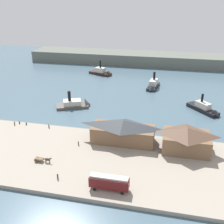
{
  "coord_description": "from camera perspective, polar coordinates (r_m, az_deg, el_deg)",
  "views": [
    {
      "loc": [
        14.69,
        -88.96,
        48.31
      ],
      "look_at": [
        -7.14,
        12.0,
        2.0
      ],
      "focal_mm": 42.04,
      "sensor_mm": 36.0,
      "label": 1
    }
  ],
  "objects": [
    {
      "name": "street_tram",
      "position": [
        70.75,
        -0.63,
        -14.95
      ],
      "size": [
        10.49,
        2.75,
        4.25
      ],
      "color": "maroon",
      "rests_on": "quay_promenade"
    },
    {
      "name": "pedestrian_at_waters_edge",
      "position": [
        76.79,
        -11.74,
        -13.54
      ],
      "size": [
        0.44,
        0.44,
        1.76
      ],
      "color": "#4C3D33",
      "rests_on": "quay_promenade"
    },
    {
      "name": "horse_cart",
      "position": [
        84.5,
        -14.86,
        -9.9
      ],
      "size": [
        5.57,
        1.43,
        1.87
      ],
      "color": "brown",
      "rests_on": "quay_promenade"
    },
    {
      "name": "ferry_departing_north",
      "position": [
        149.39,
        8.85,
        5.7
      ],
      "size": [
        6.93,
        16.01,
        10.31
      ],
      "color": "#23282D",
      "rests_on": "ground"
    },
    {
      "name": "seawall_edge",
      "position": [
        98.93,
        2.14,
        -4.77
      ],
      "size": [
        110.0,
        0.8,
        1.0
      ],
      "primitive_type": "cube",
      "color": "gray",
      "rests_on": "ground"
    },
    {
      "name": "mooring_post_center_west",
      "position": [
        109.28,
        -18.15,
        -2.42
      ],
      "size": [
        0.44,
        0.44,
        0.9
      ],
      "primitive_type": "cylinder",
      "color": "black",
      "rests_on": "quay_promenade"
    },
    {
      "name": "ferry_approaching_west",
      "position": [
        124.49,
        19.65,
        0.57
      ],
      "size": [
        14.72,
        16.02,
        9.09
      ],
      "color": "black",
      "rests_on": "ground"
    },
    {
      "name": "pedestrian_near_west_shed",
      "position": [
        110.42,
        -20.44,
        -2.3
      ],
      "size": [
        0.41,
        0.41,
        1.67
      ],
      "color": "#4C3D33",
      "rests_on": "quay_promenade"
    },
    {
      "name": "pedestrian_by_tram",
      "position": [
        90.96,
        -7.32,
        -6.73
      ],
      "size": [
        0.39,
        0.39,
        1.59
      ],
      "color": "#3D4C42",
      "rests_on": "quay_promenade"
    },
    {
      "name": "pedestrian_standing_center",
      "position": [
        104.24,
        -13.58,
        -2.98
      ],
      "size": [
        0.42,
        0.42,
        1.69
      ],
      "color": "#3D4C42",
      "rests_on": "quay_promenade"
    },
    {
      "name": "ferry_shed_west_terminal",
      "position": [
        90.75,
        2.41,
        -4.09
      ],
      "size": [
        21.86,
        9.13,
        8.29
      ],
      "color": "brown",
      "rests_on": "quay_promenade"
    },
    {
      "name": "ferry_outer_harbor",
      "position": [
        174.38,
        -2.1,
        8.58
      ],
      "size": [
        17.28,
        10.73,
        11.01
      ],
      "color": "black",
      "rests_on": "ground"
    },
    {
      "name": "far_headland",
      "position": [
        204.36,
        7.94,
        11.4
      ],
      "size": [
        180.0,
        24.0,
        8.0
      ],
      "primitive_type": "cube",
      "color": "#60665B",
      "rests_on": "ground"
    },
    {
      "name": "ground_plane",
      "position": [
        102.29,
        2.5,
        -4.06
      ],
      "size": [
        320.0,
        320.0,
        0.0
      ],
      "primitive_type": "plane",
      "color": "#476070"
    },
    {
      "name": "ferry_mid_harbor",
      "position": [
        124.41,
        -7.56,
        1.68
      ],
      "size": [
        17.23,
        12.16,
        10.45
      ],
      "color": "#514C47",
      "rests_on": "ground"
    },
    {
      "name": "mooring_post_east",
      "position": [
        111.05,
        -19.5,
        -2.18
      ],
      "size": [
        0.44,
        0.44,
        0.9
      ],
      "primitive_type": "cylinder",
      "color": "black",
      "rests_on": "quay_promenade"
    },
    {
      "name": "ferry_shed_east_terminal",
      "position": [
        89.27,
        15.85,
        -5.65
      ],
      "size": [
        15.25,
        10.98,
        8.13
      ],
      "color": "brown",
      "rests_on": "quay_promenade"
    },
    {
      "name": "quay_promenade",
      "position": [
        83.52,
        -0.14,
        -10.69
      ],
      "size": [
        110.0,
        36.0,
        1.2
      ],
      "primitive_type": "cube",
      "color": "#9E9384",
      "rests_on": "ground"
    }
  ]
}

